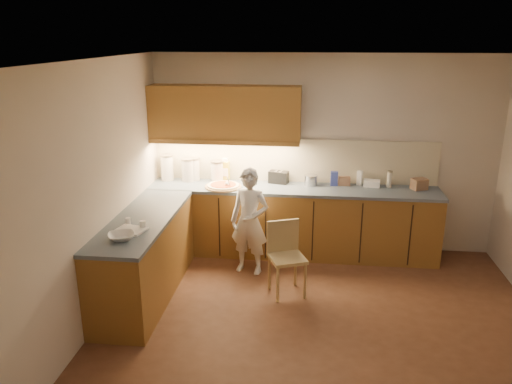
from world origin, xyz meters
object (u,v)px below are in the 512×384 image
at_px(child, 250,221).
at_px(wooden_chair, 285,252).
at_px(toaster, 279,177).
at_px(pizza_on_board, 223,186).
at_px(oil_jug, 225,171).

distance_m(child, wooden_chair, 0.67).
bearing_deg(child, toaster, 84.14).
relative_size(child, wooden_chair, 1.58).
bearing_deg(pizza_on_board, toaster, 22.22).
relative_size(oil_jug, toaster, 1.15).
bearing_deg(child, pizza_on_board, 143.19).
height_order(pizza_on_board, wooden_chair, pizza_on_board).
xyz_separation_m(pizza_on_board, wooden_chair, (0.87, -0.96, -0.46)).
height_order(child, toaster, child).
distance_m(wooden_chair, toaster, 1.36).
xyz_separation_m(pizza_on_board, oil_jug, (-0.02, 0.28, 0.13)).
bearing_deg(child, oil_jug, 132.80).
relative_size(child, oil_jug, 4.09).
relative_size(wooden_chair, toaster, 2.97).
distance_m(pizza_on_board, wooden_chair, 1.37).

